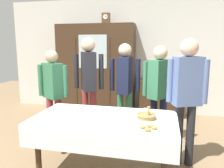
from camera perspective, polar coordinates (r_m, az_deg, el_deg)
The scene contains 21 objects.
ground_plane at distance 3.35m, azimuth -0.82°, elevation -19.33°, with size 12.00×12.00×0.00m, color #846B4C.
back_wall at distance 5.53m, azimuth 5.81°, elevation 6.98°, with size 6.40×0.10×2.70m, color silver.
dining_table at distance 2.87m, azimuth -2.00°, elevation -10.35°, with size 1.77×0.97×0.74m.
wall_cabinet at distance 5.46m, azimuth -4.08°, elevation 3.79°, with size 1.84×0.46×2.09m.
mantel_clock at distance 5.39m, azimuth -1.52°, elevation 16.16°, with size 0.18×0.11×0.24m.
bookshelf_low at distance 5.38m, azimuth 12.51°, elevation -3.40°, with size 1.02×0.35×0.83m.
book_stack at distance 5.30m, azimuth 12.69°, elevation 1.22°, with size 0.19×0.23×0.05m.
tea_cup_near_left at distance 2.97m, azimuth 2.69°, elevation -7.10°, with size 0.13×0.13×0.06m.
tea_cup_mid_left at distance 3.24m, azimuth -11.16°, elevation -5.78°, with size 0.13×0.13×0.06m.
tea_cup_center at distance 3.05m, azimuth -5.63°, elevation -6.66°, with size 0.13×0.13×0.06m.
tea_cup_near_right at distance 2.67m, azimuth 1.96°, elevation -9.13°, with size 0.13×0.13×0.06m.
tea_cup_front_edge at distance 3.04m, azimuth 8.43°, elevation -6.77°, with size 0.13×0.13×0.06m.
bread_basket at distance 2.82m, azimuth 8.61°, elevation -7.95°, with size 0.24×0.24×0.16m.
pastry_plate at distance 2.48m, azimuth 9.13°, elevation -11.06°, with size 0.28×0.28×0.05m.
spoon_front_edge at distance 2.70m, azimuth -6.38°, elevation -9.44°, with size 0.12×0.02×0.01m.
spoon_back_edge at distance 2.92m, azimuth -12.33°, elevation -8.08°, with size 0.12×0.02×0.01m.
person_beside_shelf at distance 3.64m, azimuth 11.76°, elevation -0.64°, with size 0.52×0.41×1.62m.
person_near_right_end at distance 3.85m, azimuth -14.56°, elevation -0.93°, with size 0.52×0.37×1.54m.
person_behind_table_right at distance 3.86m, azimuth 3.22°, elevation 0.52°, with size 0.52×0.37×1.65m.
person_by_cabinet at distance 3.85m, azimuth -5.87°, elevation 1.46°, with size 0.52×0.41×1.74m.
person_behind_table_left at distance 3.13m, azimuth 18.28°, elevation -1.43°, with size 0.52×0.33×1.71m.
Camera 1 is at (0.71, -2.83, 1.65)m, focal length 36.44 mm.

